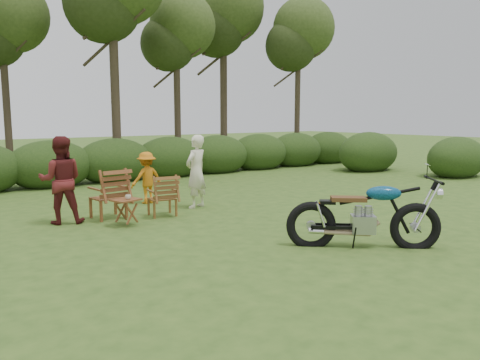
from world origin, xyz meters
TOP-DOWN VIEW (x-y plane):
  - ground at (0.00, 0.00)m, footprint 80.00×80.00m
  - tree_line at (0.50, 9.74)m, footprint 22.52×11.62m
  - motorcycle at (0.27, -0.77)m, footprint 2.33×2.19m
  - lawn_chair_right at (-1.24, 3.29)m, footprint 0.69×0.69m
  - lawn_chair_left at (-2.24, 3.75)m, footprint 0.78×0.78m
  - side_table at (-2.22, 2.87)m, footprint 0.61×0.55m
  - cup at (-2.19, 2.83)m, footprint 0.14×0.14m
  - adult_a at (-0.19, 3.62)m, footprint 0.72×0.60m
  - adult_b at (-3.14, 3.83)m, footprint 1.01×0.91m
  - child at (-0.87, 4.79)m, footprint 0.84×0.53m

SIDE VIEW (x-z plane):
  - ground at x=0.00m, z-range 0.00..0.00m
  - motorcycle at x=0.27m, z-range -0.66..0.66m
  - lawn_chair_right at x=-1.24m, z-range -0.44..0.44m
  - lawn_chair_left at x=-2.24m, z-range -0.52..0.52m
  - adult_a at x=-0.19m, z-range -0.84..0.84m
  - adult_b at x=-3.14m, z-range -0.86..0.86m
  - child at x=-0.87m, z-range -0.62..0.62m
  - side_table at x=-2.22m, z-range 0.00..0.52m
  - cup at x=-2.19m, z-range 0.52..0.61m
  - tree_line at x=0.50m, z-range -0.26..7.88m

